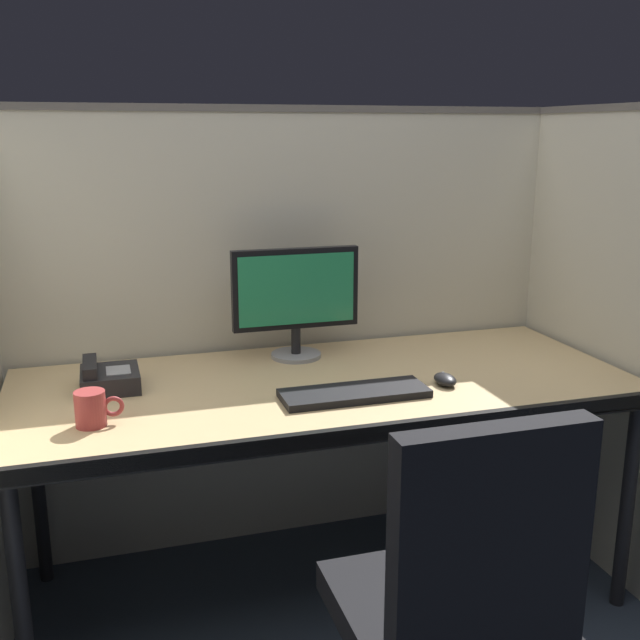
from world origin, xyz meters
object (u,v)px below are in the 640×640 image
(keyboard_main, at_px, (354,393))
(desk_phone, at_px, (108,378))
(desk, at_px, (326,396))
(coffee_mug, at_px, (92,409))
(monitor_center, at_px, (296,295))
(computer_mouse, at_px, (445,379))

(keyboard_main, distance_m, desk_phone, 0.74)
(desk, distance_m, coffee_mug, 0.72)
(monitor_center, xyz_separation_m, computer_mouse, (0.36, -0.41, -0.20))
(desk_phone, bearing_deg, keyboard_main, -22.45)
(desk_phone, bearing_deg, coffee_mug, -99.32)
(keyboard_main, relative_size, computer_mouse, 4.48)
(monitor_center, relative_size, coffee_mug, 3.41)
(keyboard_main, bearing_deg, desk, 103.79)
(keyboard_main, distance_m, coffee_mug, 0.73)
(monitor_center, distance_m, keyboard_main, 0.48)
(desk, height_order, computer_mouse, computer_mouse)
(computer_mouse, distance_m, desk_phone, 1.01)
(computer_mouse, xyz_separation_m, desk_phone, (-0.98, 0.26, 0.02))
(monitor_center, relative_size, computer_mouse, 4.48)
(monitor_center, distance_m, coffee_mug, 0.81)
(computer_mouse, bearing_deg, monitor_center, 131.43)
(desk_phone, bearing_deg, monitor_center, 13.17)
(desk, height_order, desk_phone, desk_phone)
(monitor_center, xyz_separation_m, desk_phone, (-0.62, -0.15, -0.18))
(keyboard_main, bearing_deg, monitor_center, 97.98)
(desk, distance_m, computer_mouse, 0.37)
(computer_mouse, distance_m, coffee_mug, 1.03)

